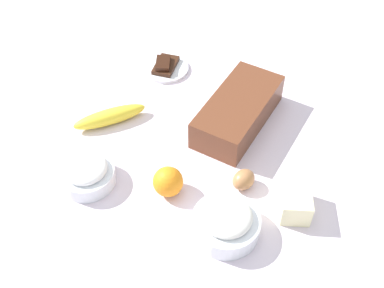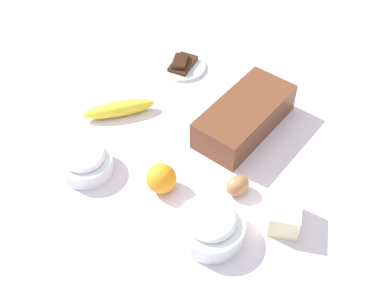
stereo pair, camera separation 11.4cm
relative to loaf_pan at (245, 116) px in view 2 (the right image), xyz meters
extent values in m
cube|color=silver|center=(0.15, -0.05, -0.05)|extent=(2.40, 2.40, 0.02)
cube|color=brown|center=(0.00, 0.00, 0.00)|extent=(0.29, 0.15, 0.08)
cube|color=black|center=(0.00, 0.00, 0.00)|extent=(0.28, 0.14, 0.07)
cylinder|color=white|center=(0.31, 0.10, -0.02)|extent=(0.14, 0.14, 0.05)
torus|color=white|center=(0.31, 0.10, 0.00)|extent=(0.14, 0.14, 0.01)
ellipsoid|color=white|center=(0.31, 0.10, 0.01)|extent=(0.11, 0.11, 0.04)
cylinder|color=white|center=(0.33, -0.24, -0.02)|extent=(0.13, 0.13, 0.04)
torus|color=white|center=(0.33, -0.24, -0.01)|extent=(0.13, 0.13, 0.01)
ellipsoid|color=white|center=(0.33, -0.24, 0.01)|extent=(0.10, 0.10, 0.03)
ellipsoid|color=yellow|center=(0.14, -0.29, -0.02)|extent=(0.17, 0.16, 0.04)
sphere|color=orange|center=(0.27, -0.05, -0.01)|extent=(0.07, 0.07, 0.07)
cube|color=#F4EDB2|center=(0.20, 0.22, -0.01)|extent=(0.11, 0.09, 0.06)
ellipsoid|color=#A46E43|center=(0.19, 0.09, -0.02)|extent=(0.07, 0.06, 0.05)
cylinder|color=white|center=(-0.11, -0.27, -0.04)|extent=(0.13, 0.13, 0.01)
cube|color=#381E11|center=(-0.11, -0.27, -0.03)|extent=(0.10, 0.07, 0.01)
cube|color=black|center=(-0.10, -0.27, -0.01)|extent=(0.07, 0.06, 0.01)
camera|label=1|loc=(0.85, 0.29, 0.84)|focal=45.10mm
camera|label=2|loc=(0.79, 0.38, 0.84)|focal=45.10mm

